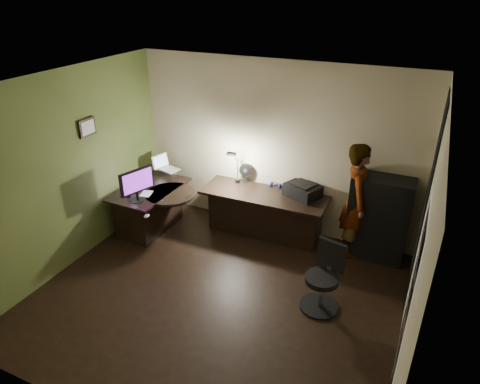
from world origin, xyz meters
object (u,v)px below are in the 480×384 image
at_px(office_chair, 322,279).
at_px(cabinet, 378,218).
at_px(monitor, 137,189).
at_px(person, 357,201).
at_px(desk_right, 263,214).
at_px(desk_left, 151,209).

bearing_deg(office_chair, cabinet, 87.31).
bearing_deg(monitor, person, 38.87).
bearing_deg(office_chair, desk_right, 148.41).
height_order(cabinet, monitor, cabinet).
bearing_deg(monitor, cabinet, 37.67).
bearing_deg(desk_right, monitor, -149.60).
xyz_separation_m(desk_left, office_chair, (2.99, -0.71, 0.07)).
relative_size(desk_left, office_chair, 1.45).
xyz_separation_m(desk_right, person, (1.38, 0.11, 0.50)).
xyz_separation_m(desk_left, cabinet, (3.42, 0.73, 0.26)).
relative_size(desk_left, cabinet, 1.01).
height_order(monitor, person, person).
distance_m(desk_left, office_chair, 3.08).
distance_m(desk_left, desk_right, 1.81).
xyz_separation_m(desk_left, monitor, (0.08, -0.40, 0.55)).
relative_size(office_chair, person, 0.51).
height_order(desk_right, person, person).
xyz_separation_m(office_chair, person, (0.10, 1.40, 0.42)).
distance_m(desk_right, cabinet, 1.73).
bearing_deg(desk_left, cabinet, 13.48).
xyz_separation_m(monitor, person, (3.01, 1.09, -0.05)).
xyz_separation_m(cabinet, monitor, (-3.34, -1.13, 0.28)).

